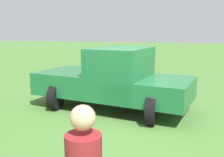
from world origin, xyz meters
name	(u,v)px	position (x,y,z in m)	size (l,w,h in m)	color
ground_plane	(127,119)	(0.00, 0.00, 0.00)	(80.00, 80.00, 0.00)	#477533
pickup_truck	(116,78)	(-0.74, -0.50, 0.92)	(2.80, 4.73, 1.79)	black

